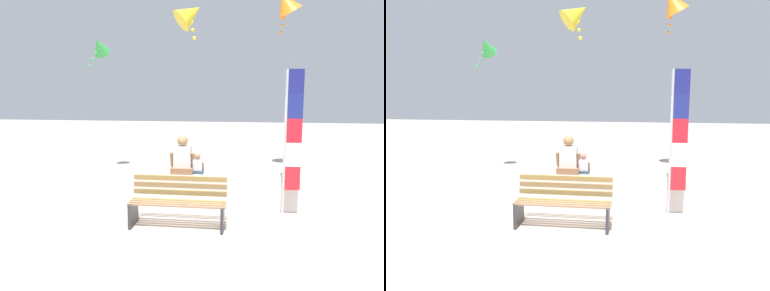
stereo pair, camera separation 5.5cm
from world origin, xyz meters
TOP-DOWN VIEW (x-y plane):
  - ground_plane at (0.00, 0.00)m, footprint 40.00×40.00m
  - seawall_ledge at (0.00, 1.17)m, footprint 5.41×0.58m
  - park_bench at (-0.14, -0.10)m, footprint 1.76×0.64m
  - person_adult at (-0.24, 1.18)m, footprint 0.53×0.39m
  - person_child at (0.08, 1.18)m, footprint 0.28×0.21m
  - flag_banner at (1.91, 0.64)m, footprint 0.34×0.05m
  - kite_orange at (2.16, 4.46)m, footprint 0.98×0.85m
  - kite_yellow at (-0.16, 1.83)m, footprint 0.89×0.78m
  - kite_green at (-2.94, 3.76)m, footprint 0.59×0.68m

SIDE VIEW (x-z plane):
  - ground_plane at x=0.00m, z-range 0.00..0.00m
  - seawall_ledge at x=0.00m, z-range 0.00..0.69m
  - park_bench at x=-0.14m, z-range -0.02..0.86m
  - person_child at x=0.08m, z-range 0.64..1.07m
  - person_adult at x=-0.24m, z-range 0.60..1.41m
  - flag_banner at x=1.91m, z-range 0.16..3.00m
  - kite_green at x=-2.94m, z-range 3.15..4.05m
  - kite_yellow at x=-0.16m, z-range 3.58..4.53m
  - kite_orange at x=2.16m, z-range 4.17..5.35m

